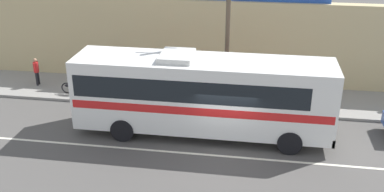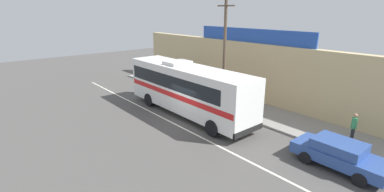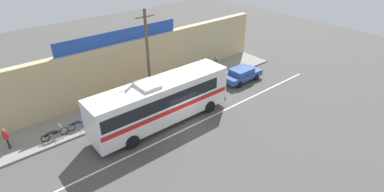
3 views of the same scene
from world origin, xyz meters
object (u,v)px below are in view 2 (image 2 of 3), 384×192
(utility_pole, at_px, (224,53))
(pedestrian_far_left, at_px, (354,125))
(motorcycle_blue, at_px, (166,82))
(pedestrian_near_shop, at_px, (159,71))
(motorcycle_orange, at_px, (179,85))
(intercity_bus, at_px, (187,87))
(motorcycle_red, at_px, (185,88))
(parked_car, at_px, (339,154))

(utility_pole, bearing_deg, pedestrian_far_left, 8.33)
(motorcycle_blue, height_order, pedestrian_near_shop, pedestrian_near_shop)
(motorcycle_blue, bearing_deg, pedestrian_far_left, 3.36)
(utility_pole, bearing_deg, motorcycle_orange, 176.09)
(utility_pole, bearing_deg, motorcycle_blue, 177.81)
(intercity_bus, xyz_separation_m, motorcycle_red, (-4.00, 3.04, -1.50))
(intercity_bus, height_order, motorcycle_red, intercity_bus)
(pedestrian_near_shop, bearing_deg, parked_car, -8.55)
(motorcycle_orange, distance_m, motorcycle_red, 1.26)
(motorcycle_red, height_order, pedestrian_far_left, pedestrian_far_left)
(pedestrian_far_left, bearing_deg, motorcycle_red, -175.44)
(motorcycle_red, relative_size, pedestrian_far_left, 1.13)
(utility_pole, distance_m, pedestrian_far_left, 9.48)
(motorcycle_blue, bearing_deg, intercity_bus, -23.83)
(parked_car, xyz_separation_m, motorcycle_blue, (-17.44, 2.12, -0.17))
(utility_pole, relative_size, motorcycle_red, 4.16)
(parked_car, bearing_deg, motorcycle_blue, 173.06)
(intercity_bus, height_order, motorcycle_orange, intercity_bus)
(intercity_bus, bearing_deg, utility_pole, 72.74)
(parked_car, distance_m, pedestrian_near_shop, 20.42)
(parked_car, bearing_deg, pedestrian_near_shop, 171.45)
(motorcycle_blue, relative_size, pedestrian_near_shop, 1.22)
(intercity_bus, distance_m, motorcycle_red, 5.24)
(utility_pole, xyz_separation_m, motorcycle_blue, (-7.99, 0.31, -3.74))
(intercity_bus, relative_size, motorcycle_red, 5.82)
(parked_car, bearing_deg, intercity_bus, -174.37)
(motorcycle_orange, distance_m, pedestrian_near_shop, 4.72)
(motorcycle_red, xyz_separation_m, motorcycle_blue, (-3.11, 0.11, 0.00))
(pedestrian_far_left, bearing_deg, intercity_bus, -156.99)
(utility_pole, height_order, pedestrian_far_left, utility_pole)
(pedestrian_far_left, bearing_deg, pedestrian_near_shop, -179.78)
(pedestrian_near_shop, height_order, pedestrian_far_left, pedestrian_far_left)
(intercity_bus, bearing_deg, parked_car, 5.63)
(utility_pole, relative_size, pedestrian_near_shop, 5.11)
(parked_car, bearing_deg, motorcycle_red, 171.99)
(pedestrian_near_shop, relative_size, pedestrian_far_left, 0.92)
(motorcycle_red, distance_m, pedestrian_far_left, 13.78)
(pedestrian_far_left, bearing_deg, motorcycle_orange, -176.65)
(parked_car, xyz_separation_m, utility_pole, (-9.44, 1.82, 3.57))
(motorcycle_red, xyz_separation_m, pedestrian_far_left, (13.72, 1.09, 0.58))
(motorcycle_blue, bearing_deg, motorcycle_orange, 3.45)
(intercity_bus, distance_m, utility_pole, 3.72)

